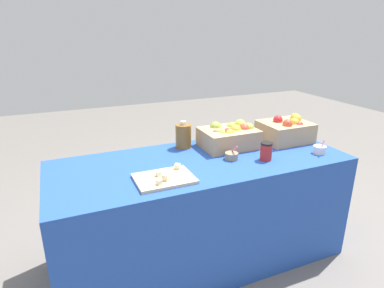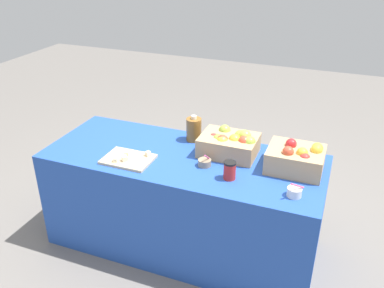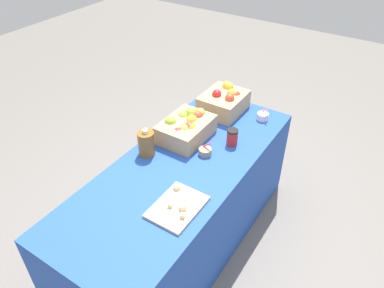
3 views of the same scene
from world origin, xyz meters
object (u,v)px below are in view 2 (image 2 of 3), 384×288
object	(u,v)px
apple_crate_middle	(229,143)
coffee_cup	(230,170)
cider_jug	(194,129)
sample_bowl_mid	(294,192)
sample_bowl_near	(205,162)
apple_crate_left	(296,158)
cutting_board_front	(128,159)

from	to	relation	value
apple_crate_middle	coffee_cup	size ratio (longest dim) A/B	3.27
cider_jug	coffee_cup	world-z (taller)	cider_jug
sample_bowl_mid	coffee_cup	xyz separation A→B (m)	(-0.40, 0.05, 0.03)
sample_bowl_near	sample_bowl_mid	distance (m)	0.61
apple_crate_middle	cider_jug	xyz separation A→B (m)	(-0.30, 0.11, 0.01)
sample_bowl_near	coffee_cup	size ratio (longest dim) A/B	0.87
apple_crate_left	cider_jug	xyz separation A→B (m)	(-0.76, 0.16, 0.00)
cider_jug	coffee_cup	bearing A→B (deg)	-46.63
sample_bowl_near	coffee_cup	distance (m)	0.22
sample_bowl_mid	apple_crate_middle	bearing A→B (deg)	144.34
cutting_board_front	cider_jug	xyz separation A→B (m)	(0.29, 0.45, 0.07)
cider_jug	coffee_cup	size ratio (longest dim) A/B	1.65
cutting_board_front	cider_jug	distance (m)	0.54
coffee_cup	cider_jug	bearing A→B (deg)	133.37
apple_crate_middle	coffee_cup	bearing A→B (deg)	-72.81
apple_crate_middle	cutting_board_front	bearing A→B (deg)	-150.68
apple_crate_left	sample_bowl_mid	world-z (taller)	apple_crate_left
cutting_board_front	coffee_cup	bearing A→B (deg)	2.17
cutting_board_front	sample_bowl_mid	bearing A→B (deg)	-1.12
sample_bowl_mid	coffee_cup	world-z (taller)	coffee_cup
cutting_board_front	sample_bowl_near	distance (m)	0.51
cutting_board_front	coffee_cup	size ratio (longest dim) A/B	2.76
sample_bowl_near	sample_bowl_mid	bearing A→B (deg)	-13.40
apple_crate_middle	sample_bowl_mid	bearing A→B (deg)	-35.66
cider_jug	coffee_cup	distance (m)	0.58
apple_crate_left	coffee_cup	bearing A→B (deg)	-143.87
sample_bowl_mid	cider_jug	world-z (taller)	cider_jug
sample_bowl_mid	coffee_cup	bearing A→B (deg)	173.23
sample_bowl_mid	cutting_board_front	bearing A→B (deg)	178.88
apple_crate_middle	sample_bowl_near	bearing A→B (deg)	-115.14
coffee_cup	sample_bowl_near	bearing A→B (deg)	154.22
apple_crate_left	sample_bowl_near	bearing A→B (deg)	-163.25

